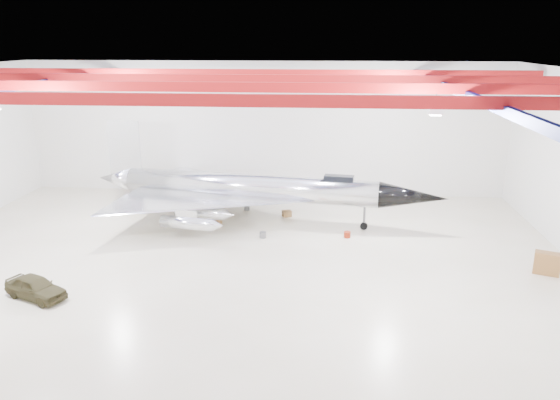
# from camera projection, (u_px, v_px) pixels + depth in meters

# --- Properties ---
(floor) EXTENTS (40.00, 40.00, 0.00)m
(floor) POSITION_uv_depth(u_px,v_px,m) (234.00, 259.00, 32.76)
(floor) COLOR beige
(floor) RESTS_ON ground
(wall_back) EXTENTS (40.00, 0.00, 40.00)m
(wall_back) POSITION_uv_depth(u_px,v_px,m) (263.00, 129.00, 45.53)
(wall_back) COLOR silver
(wall_back) RESTS_ON floor
(ceiling) EXTENTS (40.00, 40.00, 0.00)m
(ceiling) POSITION_uv_depth(u_px,v_px,m) (230.00, 71.00, 29.64)
(ceiling) COLOR #0A0F38
(ceiling) RESTS_ON wall_back
(ceiling_structure) EXTENTS (39.50, 29.50, 1.08)m
(ceiling_structure) POSITION_uv_depth(u_px,v_px,m) (230.00, 84.00, 29.84)
(ceiling_structure) COLOR maroon
(ceiling_structure) RESTS_ON ceiling
(jet_aircraft) EXTENTS (25.59, 16.55, 6.99)m
(jet_aircraft) POSITION_uv_depth(u_px,v_px,m) (249.00, 190.00, 38.97)
(jet_aircraft) COLOR silver
(jet_aircraft) RESTS_ON floor
(jeep) EXTENTS (3.76, 2.67, 1.19)m
(jeep) POSITION_uv_depth(u_px,v_px,m) (36.00, 287.00, 27.63)
(jeep) COLOR #37331B
(jeep) RESTS_ON floor
(desk) EXTENTS (1.53, 1.15, 1.26)m
(desk) POSITION_uv_depth(u_px,v_px,m) (547.00, 263.00, 30.49)
(desk) COLOR brown
(desk) RESTS_ON floor
(toolbox_red) EXTENTS (0.60, 0.53, 0.36)m
(toolbox_red) POSITION_uv_depth(u_px,v_px,m) (197.00, 209.00, 41.76)
(toolbox_red) COLOR maroon
(toolbox_red) RESTS_ON floor
(engine_drum) EXTENTS (0.55, 0.55, 0.39)m
(engine_drum) POSITION_uv_depth(u_px,v_px,m) (263.00, 235.00, 36.20)
(engine_drum) COLOR #59595B
(engine_drum) RESTS_ON floor
(parts_bin) EXTENTS (0.78, 0.71, 0.45)m
(parts_bin) POSITION_uv_depth(u_px,v_px,m) (287.00, 213.00, 40.55)
(parts_bin) COLOR olive
(parts_bin) RESTS_ON floor
(tool_chest) EXTENTS (0.48, 0.48, 0.40)m
(tool_chest) POSITION_uv_depth(u_px,v_px,m) (347.00, 235.00, 36.24)
(tool_chest) COLOR maroon
(tool_chest) RESTS_ON floor
(oil_barrel) EXTENTS (0.74, 0.68, 0.42)m
(oil_barrel) POSITION_uv_depth(u_px,v_px,m) (217.00, 221.00, 38.97)
(oil_barrel) COLOR olive
(oil_barrel) RESTS_ON floor
(spares_box) EXTENTS (0.53, 0.53, 0.38)m
(spares_box) POSITION_uv_depth(u_px,v_px,m) (247.00, 208.00, 42.05)
(spares_box) COLOR #59595B
(spares_box) RESTS_ON floor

